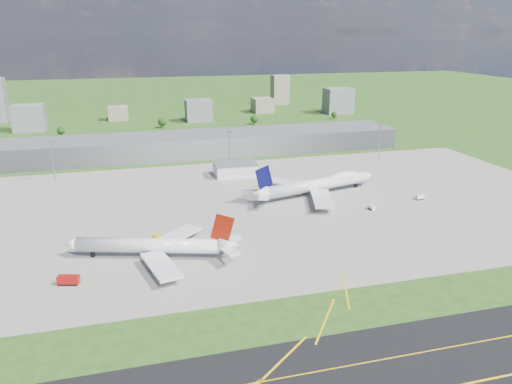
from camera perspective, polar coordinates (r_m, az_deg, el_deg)
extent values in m
plane|color=#264B17|center=(366.17, -5.70, 3.84)|extent=(1400.00, 1400.00, 0.00)
cube|color=gray|center=(265.16, 0.52, -1.55)|extent=(360.00, 190.00, 0.08)
cube|color=slate|center=(378.89, -6.12, 5.46)|extent=(300.00, 42.00, 15.00)
cube|color=silver|center=(319.53, -2.41, 2.57)|extent=(26.00, 16.00, 8.00)
cylinder|color=gray|center=(327.21, -22.21, 3.15)|extent=(0.70, 0.70, 25.00)
cube|color=gray|center=(324.49, -22.47, 5.33)|extent=(3.50, 2.00, 1.20)
cylinder|color=gray|center=(331.64, -3.01, 4.65)|extent=(0.70, 0.70, 25.00)
cube|color=gray|center=(328.95, -3.05, 6.82)|extent=(3.50, 2.00, 1.20)
cylinder|color=gray|center=(370.27, 13.93, 5.54)|extent=(0.70, 0.70, 25.00)
cube|color=gray|center=(367.87, 14.08, 7.49)|extent=(3.50, 2.00, 1.20)
cylinder|color=silver|center=(208.03, -12.28, -5.98)|extent=(57.36, 23.07, 6.02)
cone|color=silver|center=(217.88, -20.40, -5.62)|extent=(6.58, 7.24, 6.02)
cone|color=silver|center=(202.23, -3.11, -6.04)|extent=(9.46, 8.14, 6.02)
cube|color=maroon|center=(209.28, -12.78, -6.43)|extent=(46.30, 16.56, 1.30)
cube|color=silver|center=(194.23, -10.79, -8.25)|extent=(14.54, 27.44, 0.90)
cube|color=silver|center=(219.69, -9.19, -4.99)|extent=(25.30, 24.33, 0.90)
cube|color=maroon|center=(199.65, -3.86, -4.13)|extent=(9.69, 3.45, 12.13)
cylinder|color=#38383D|center=(198.89, -11.21, -8.24)|extent=(6.22, 4.71, 3.21)
cylinder|color=#38383D|center=(217.53, -9.99, -5.82)|extent=(6.22, 4.71, 3.21)
cube|color=black|center=(204.42, -10.85, -7.65)|extent=(1.89, 1.63, 2.51)
cube|color=black|center=(212.40, -10.32, -6.60)|extent=(1.89, 1.63, 2.51)
cube|color=black|center=(216.49, -18.17, -6.76)|extent=(1.89, 1.63, 2.51)
cylinder|color=silver|center=(283.50, 7.16, 0.87)|extent=(67.59, 22.92, 6.79)
cone|color=silver|center=(305.97, 12.73, 1.84)|extent=(6.95, 7.91, 6.79)
cone|color=silver|center=(263.18, 0.40, -0.13)|extent=(10.14, 8.70, 6.79)
cube|color=navy|center=(285.37, 7.50, 0.53)|extent=(54.75, 16.09, 1.42)
ellipsoid|color=silver|center=(293.39, 9.97, 1.74)|extent=(22.74, 11.82, 6.12)
cube|color=silver|center=(291.76, 3.66, 1.07)|extent=(28.31, 28.87, 0.99)
cube|color=silver|center=(265.79, 7.54, -0.75)|extent=(17.96, 32.11, 0.99)
cube|color=#070835|center=(262.14, 0.93, 1.63)|extent=(10.73, 3.15, 13.24)
cylinder|color=#38383D|center=(289.19, 5.07, 0.45)|extent=(6.69, 4.85, 3.51)
cylinder|color=#38383D|center=(294.61, 2.86, 0.82)|extent=(6.69, 4.85, 3.51)
cylinder|color=#38383D|center=(273.94, 7.38, -0.63)|extent=(6.69, 4.85, 3.51)
cylinder|color=#38383D|center=(262.05, 7.68, -1.51)|extent=(6.69, 4.85, 3.51)
cube|color=black|center=(285.03, 5.48, 0.05)|extent=(2.02, 1.70, 2.74)
cube|color=black|center=(277.39, 6.63, -0.50)|extent=(2.02, 1.70, 2.74)
cube|color=black|center=(301.31, 11.34, 0.76)|extent=(2.02, 1.70, 2.74)
cube|color=#9D0D0B|center=(196.73, -20.65, -9.37)|extent=(8.26, 4.97, 3.10)
cube|color=black|center=(197.42, -20.60, -9.77)|extent=(7.19, 4.79, 0.70)
cube|color=#DFA50D|center=(227.73, -11.25, -4.96)|extent=(4.30, 4.07, 1.51)
cube|color=black|center=(228.02, -11.24, -5.13)|extent=(3.93, 3.79, 0.70)
cube|color=white|center=(265.30, 13.09, -1.71)|extent=(2.19, 4.56, 1.97)
cube|color=black|center=(265.62, 13.07, -1.91)|extent=(2.26, 3.90, 0.70)
cube|color=white|center=(288.72, 18.24, -0.53)|extent=(5.27, 3.18, 2.19)
cube|color=black|center=(289.05, 18.22, -0.74)|extent=(4.57, 3.15, 0.70)
cube|color=slate|center=(512.91, -24.51, 7.73)|extent=(28.00, 22.00, 24.00)
cube|color=gray|center=(546.65, -15.48, 8.68)|extent=(20.00, 18.00, 14.00)
cube|color=slate|center=(522.29, -6.59, 9.25)|extent=(26.00, 20.00, 22.00)
cube|color=gray|center=(578.47, 0.75, 9.89)|extent=(22.00, 24.00, 16.00)
cube|color=slate|center=(577.31, 9.37, 10.24)|extent=(30.00, 22.00, 28.00)
cube|color=gray|center=(645.80, 2.74, 11.60)|extent=(20.00, 18.00, 36.00)
cylinder|color=#382314|center=(476.41, -21.38, 6.15)|extent=(0.70, 0.70, 3.00)
sphere|color=black|center=(475.80, -21.43, 6.55)|extent=(6.75, 6.75, 6.75)
cylinder|color=#382314|center=(489.79, -10.66, 7.40)|extent=(0.70, 0.70, 3.60)
sphere|color=black|center=(489.09, -10.69, 7.86)|extent=(8.10, 8.10, 8.10)
cylinder|color=#382314|center=(500.11, -0.20, 7.90)|extent=(0.70, 0.70, 3.40)
sphere|color=black|center=(499.47, -0.20, 8.33)|extent=(7.65, 7.65, 7.65)
cylinder|color=#382314|center=(539.41, 8.89, 8.39)|extent=(0.70, 0.70, 2.80)
sphere|color=black|center=(538.91, 8.91, 8.72)|extent=(6.30, 6.30, 6.30)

